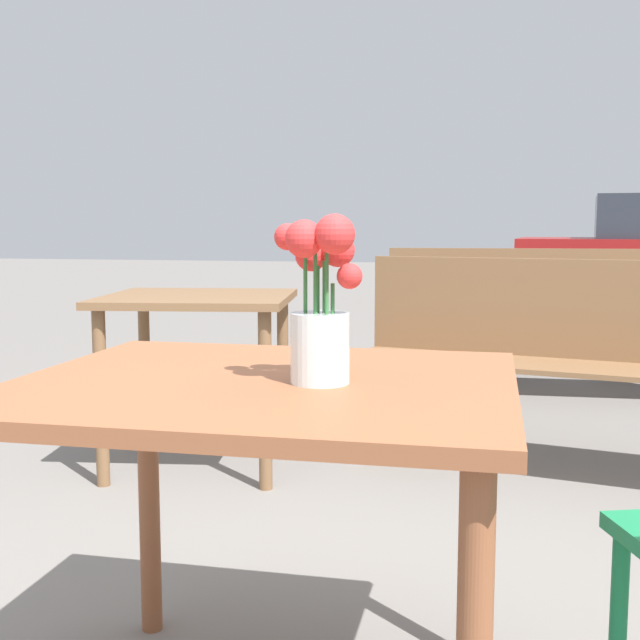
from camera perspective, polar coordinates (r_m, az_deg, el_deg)
table_front at (r=1.50m, az=-3.85°, el=-7.85°), size 0.92×0.81×0.70m
flower_vase at (r=1.41m, az=0.04°, el=0.56°), size 0.16×0.15×0.30m
bench_near at (r=3.30m, az=19.08°, el=-2.51°), size 1.92×0.70×0.85m
bench_middle at (r=4.83m, az=15.90°, el=0.41°), size 1.88×0.48×0.85m
table_back at (r=3.29m, az=-8.65°, el=-0.32°), size 0.85×0.82×0.70m
bicycle at (r=5.53m, az=17.14°, el=0.03°), size 1.72×0.44×0.81m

